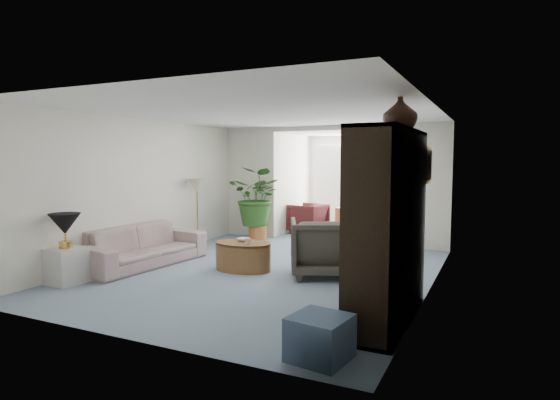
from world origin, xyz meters
The scene contains 26 objects.
floor centered at (0.00, 0.00, 0.00)m, with size 6.00×6.00×0.00m, color #8295AC.
sunroom_floor centered at (0.00, 4.10, 0.00)m, with size 2.60×2.60×0.00m, color #8295AC.
back_pier_left centered at (-1.90, 3.00, 1.25)m, with size 1.20×0.12×2.50m, color white.
back_pier_right centered at (1.90, 3.00, 1.25)m, with size 1.20×0.12×2.50m, color white.
back_header centered at (0.00, 3.00, 2.45)m, with size 2.60×0.12×0.10m, color white.
window_pane centered at (0.00, 5.18, 1.40)m, with size 2.20×0.02×1.50m, color white.
window_blinds centered at (0.00, 5.15, 1.40)m, with size 2.20×0.02×1.50m, color white.
framed_picture centered at (2.46, -0.10, 1.70)m, with size 0.04×0.50×0.40m, color beige.
sofa centered at (-2.06, -0.44, 0.33)m, with size 2.28×0.89×0.67m, color #B9AE9C.
end_table centered at (-2.26, -1.79, 0.26)m, with size 0.47×0.47×0.51m, color silver.
table_lamp centered at (-2.26, -1.79, 0.86)m, with size 0.44×0.44×0.30m, color black.
floor_lamp centered at (-2.28, 1.43, 1.25)m, with size 0.36×0.36×0.28m, color beige.
coffee_table centered at (-0.37, 0.00, 0.23)m, with size 0.95×0.95×0.45m, color brown.
coffee_bowl centered at (-0.42, 0.10, 0.47)m, with size 0.20×0.20×0.05m, color white.
coffee_cup centered at (-0.22, -0.10, 0.50)m, with size 0.10×0.10×0.09m, color beige.
wingback_chair centered at (0.89, 0.23, 0.44)m, with size 0.94×0.97×0.88m, color #595146.
side_table_dark centered at (1.59, 0.53, 0.28)m, with size 0.47×0.37×0.56m, color black.
entertainment_cabinet centered at (2.23, -1.32, 1.05)m, with size 0.50×1.89×2.10m, color black.
cabinet_urn centered at (2.23, -0.82, 2.31)m, with size 0.40×0.40×0.42m, color black.
ottoman centered at (1.92, -2.61, 0.20)m, with size 0.49×0.49×0.39m, color #49617E.
plant_pot centered at (-1.49, 2.58, 0.16)m, with size 0.40×0.40×0.32m, color #B06333.
house_plant centered at (-1.49, 2.58, 0.97)m, with size 1.16×1.01×1.29m, color #2C5A1F.
sunroom_chair_blue centered at (0.65, 3.96, 0.35)m, with size 0.76×0.78×0.71m, color #49617E.
sunroom_chair_maroon centered at (-0.85, 3.96, 0.36)m, with size 0.77×0.80×0.72m, color #551D1F.
sunroom_table centered at (-0.10, 4.71, 0.29)m, with size 0.48×0.37×0.58m, color brown.
shelf_clutter centered at (2.18, -1.26, 1.24)m, with size 0.30×0.97×1.06m.
Camera 1 is at (3.30, -6.33, 1.77)m, focal length 29.53 mm.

